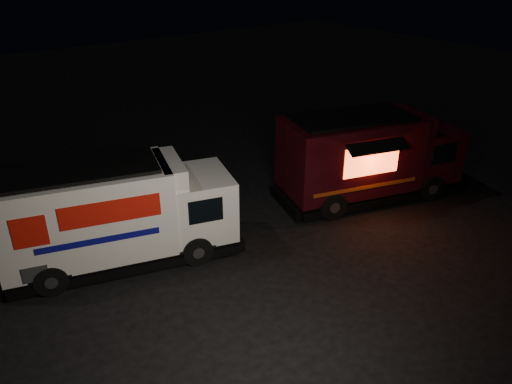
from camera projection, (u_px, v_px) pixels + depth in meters
name	position (u px, v px, depth m)	size (l,w,h in m)	color
ground	(250.00, 272.00, 15.22)	(80.00, 80.00, 0.00)	black
white_truck	(120.00, 213.00, 15.17)	(7.24, 2.47, 3.28)	white
red_truck	(371.00, 156.00, 19.13)	(7.29, 2.68, 3.39)	#370A12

